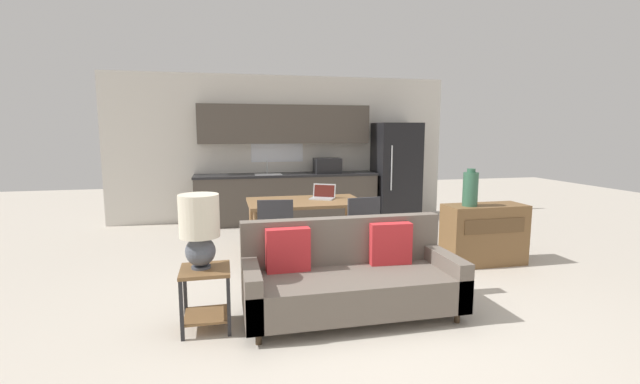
{
  "coord_description": "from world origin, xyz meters",
  "views": [
    {
      "loc": [
        -1.14,
        -3.46,
        1.68
      ],
      "look_at": [
        -0.01,
        1.5,
        0.95
      ],
      "focal_mm": 24.0,
      "sensor_mm": 36.0,
      "label": 1
    }
  ],
  "objects_px": {
    "couch": "(349,278)",
    "laptop": "(323,195)",
    "dining_table": "(305,205)",
    "dining_chair_near_right": "(360,230)",
    "vase": "(470,189)",
    "side_table": "(206,289)",
    "credenza": "(484,234)",
    "table_lamp": "(199,226)",
    "refrigerator": "(396,171)",
    "dining_chair_near_left": "(276,234)"
  },
  "relations": [
    {
      "from": "couch",
      "to": "laptop",
      "type": "relative_size",
      "value": 4.82
    },
    {
      "from": "dining_table",
      "to": "dining_chair_near_right",
      "type": "height_order",
      "value": "dining_chair_near_right"
    },
    {
      "from": "vase",
      "to": "couch",
      "type": "bearing_deg",
      "value": -150.97
    },
    {
      "from": "side_table",
      "to": "credenza",
      "type": "distance_m",
      "value": 3.55
    },
    {
      "from": "table_lamp",
      "to": "vase",
      "type": "bearing_deg",
      "value": 18.25
    },
    {
      "from": "dining_table",
      "to": "credenza",
      "type": "height_order",
      "value": "credenza"
    },
    {
      "from": "refrigerator",
      "to": "dining_chair_near_left",
      "type": "relative_size",
      "value": 2.0
    },
    {
      "from": "credenza",
      "to": "laptop",
      "type": "relative_size",
      "value": 2.55
    },
    {
      "from": "laptop",
      "to": "side_table",
      "type": "bearing_deg",
      "value": -97.1
    },
    {
      "from": "refrigerator",
      "to": "side_table",
      "type": "height_order",
      "value": "refrigerator"
    },
    {
      "from": "vase",
      "to": "dining_chair_near_right",
      "type": "relative_size",
      "value": 0.51
    },
    {
      "from": "refrigerator",
      "to": "table_lamp",
      "type": "distance_m",
      "value": 5.34
    },
    {
      "from": "dining_chair_near_right",
      "to": "dining_chair_near_left",
      "type": "height_order",
      "value": "same"
    },
    {
      "from": "dining_table",
      "to": "side_table",
      "type": "xyz_separation_m",
      "value": [
        -1.25,
        -2.01,
        -0.33
      ]
    },
    {
      "from": "dining_table",
      "to": "table_lamp",
      "type": "bearing_deg",
      "value": -122.72
    },
    {
      "from": "refrigerator",
      "to": "dining_chair_near_left",
      "type": "height_order",
      "value": "refrigerator"
    },
    {
      "from": "credenza",
      "to": "dining_chair_near_left",
      "type": "distance_m",
      "value": 2.63
    },
    {
      "from": "dining_chair_near_right",
      "to": "laptop",
      "type": "height_order",
      "value": "laptop"
    },
    {
      "from": "laptop",
      "to": "vase",
      "type": "bearing_deg",
      "value": -4.77
    },
    {
      "from": "refrigerator",
      "to": "vase",
      "type": "bearing_deg",
      "value": -95.57
    },
    {
      "from": "side_table",
      "to": "vase",
      "type": "xyz_separation_m",
      "value": [
        3.13,
        1.06,
        0.62
      ]
    },
    {
      "from": "side_table",
      "to": "dining_chair_near_left",
      "type": "xyz_separation_m",
      "value": [
        0.75,
        1.22,
        0.15
      ]
    },
    {
      "from": "dining_table",
      "to": "vase",
      "type": "height_order",
      "value": "vase"
    },
    {
      "from": "side_table",
      "to": "couch",
      "type": "bearing_deg",
      "value": 1.49
    },
    {
      "from": "dining_chair_near_right",
      "to": "laptop",
      "type": "relative_size",
      "value": 2.27
    },
    {
      "from": "dining_table",
      "to": "dining_chair_near_left",
      "type": "bearing_deg",
      "value": -122.2
    },
    {
      "from": "couch",
      "to": "table_lamp",
      "type": "relative_size",
      "value": 3.09
    },
    {
      "from": "dining_chair_near_left",
      "to": "laptop",
      "type": "bearing_deg",
      "value": -122.99
    },
    {
      "from": "couch",
      "to": "dining_table",
      "type": "bearing_deg",
      "value": 90.82
    },
    {
      "from": "couch",
      "to": "table_lamp",
      "type": "height_order",
      "value": "table_lamp"
    },
    {
      "from": "laptop",
      "to": "dining_chair_near_right",
      "type": "bearing_deg",
      "value": -48.33
    },
    {
      "from": "laptop",
      "to": "couch",
      "type": "bearing_deg",
      "value": -68.16
    },
    {
      "from": "couch",
      "to": "table_lamp",
      "type": "bearing_deg",
      "value": -179.42
    },
    {
      "from": "refrigerator",
      "to": "vase",
      "type": "height_order",
      "value": "refrigerator"
    },
    {
      "from": "dining_table",
      "to": "laptop",
      "type": "bearing_deg",
      "value": 21.86
    },
    {
      "from": "side_table",
      "to": "vase",
      "type": "height_order",
      "value": "vase"
    },
    {
      "from": "vase",
      "to": "dining_chair_near_right",
      "type": "distance_m",
      "value": 1.47
    },
    {
      "from": "refrigerator",
      "to": "table_lamp",
      "type": "relative_size",
      "value": 2.91
    },
    {
      "from": "side_table",
      "to": "refrigerator",
      "type": "bearing_deg",
      "value": 50.05
    },
    {
      "from": "couch",
      "to": "table_lamp",
      "type": "distance_m",
      "value": 1.42
    },
    {
      "from": "dining_chair_near_left",
      "to": "laptop",
      "type": "xyz_separation_m",
      "value": [
        0.77,
        0.9,
        0.29
      ]
    },
    {
      "from": "refrigerator",
      "to": "dining_chair_near_right",
      "type": "xyz_separation_m",
      "value": [
        -1.68,
        -2.93,
        -0.41
      ]
    },
    {
      "from": "dining_table",
      "to": "laptop",
      "type": "relative_size",
      "value": 3.81
    },
    {
      "from": "refrigerator",
      "to": "dining_chair_near_right",
      "type": "relative_size",
      "value": 2.0
    },
    {
      "from": "couch",
      "to": "side_table",
      "type": "distance_m",
      "value": 1.28
    },
    {
      "from": "table_lamp",
      "to": "vase",
      "type": "height_order",
      "value": "vase"
    },
    {
      "from": "credenza",
      "to": "dining_chair_near_left",
      "type": "xyz_separation_m",
      "value": [
        -2.63,
        0.12,
        0.12
      ]
    },
    {
      "from": "refrigerator",
      "to": "laptop",
      "type": "relative_size",
      "value": 4.54
    },
    {
      "from": "side_table",
      "to": "credenza",
      "type": "relative_size",
      "value": 0.52
    },
    {
      "from": "couch",
      "to": "dining_chair_near_right",
      "type": "relative_size",
      "value": 2.12
    }
  ]
}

